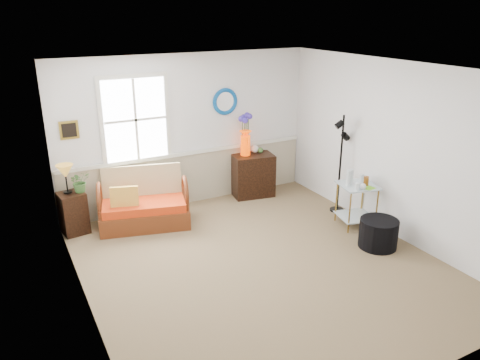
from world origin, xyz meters
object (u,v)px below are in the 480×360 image
loveseat (143,199)px  cabinet (253,175)px  lamp_stand (73,213)px  side_table (356,205)px  ottoman (378,233)px  floor_lamp (340,164)px

loveseat → cabinet: bearing=22.4°
lamp_stand → side_table: bearing=-24.7°
lamp_stand → ottoman: size_ratio=1.18×
loveseat → ottoman: loveseat is taller
cabinet → side_table: 2.06m
ottoman → loveseat: bearing=140.1°
cabinet → floor_lamp: floor_lamp is taller
ottoman → side_table: bearing=74.7°
loveseat → side_table: bearing=-13.7°
side_table → cabinet: bearing=113.2°
loveseat → ottoman: 3.61m
loveseat → lamp_stand: size_ratio=2.11×
side_table → ottoman: side_table is taller
loveseat → ottoman: bearing=-25.3°
floor_lamp → side_table: bearing=-85.4°
loveseat → lamp_stand: loveseat is taller
cabinet → floor_lamp: bearing=-44.9°
lamp_stand → floor_lamp: (4.12, -1.25, 0.51)m
side_table → floor_lamp: floor_lamp is taller
cabinet → ottoman: 2.68m
cabinet → ottoman: bearing=-67.0°
loveseat → cabinet: (2.15, 0.29, -0.06)m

